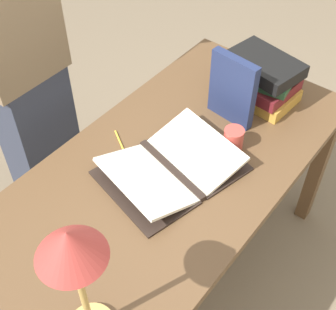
{
  "coord_description": "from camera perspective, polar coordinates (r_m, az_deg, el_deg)",
  "views": [
    {
      "loc": [
        0.85,
        0.68,
        1.97
      ],
      "look_at": [
        -0.01,
        0.01,
        0.83
      ],
      "focal_mm": 50.0,
      "sensor_mm": 36.0,
      "label": 1
    }
  ],
  "objects": [
    {
      "name": "ground_plane",
      "position": [
        2.25,
        -0.28,
        -14.74
      ],
      "size": [
        12.0,
        12.0,
        0.0
      ],
      "primitive_type": "plane",
      "color": "#70604C"
    },
    {
      "name": "reading_desk",
      "position": [
        1.71,
        -0.36,
        -4.02
      ],
      "size": [
        1.56,
        0.76,
        0.75
      ],
      "color": "brown",
      "rests_on": "ground_plane"
    },
    {
      "name": "open_book",
      "position": [
        1.62,
        0.43,
        -1.51
      ],
      "size": [
        0.53,
        0.45,
        0.07
      ],
      "rotation": [
        0.0,
        0.0,
        -0.23
      ],
      "color": "black",
      "rests_on": "reading_desk"
    },
    {
      "name": "book_stack_tall",
      "position": [
        1.91,
        11.34,
        9.05
      ],
      "size": [
        0.24,
        0.31,
        0.19
      ],
      "color": "#BC8933",
      "rests_on": "reading_desk"
    },
    {
      "name": "book_standing_upright",
      "position": [
        1.77,
        7.86,
        7.91
      ],
      "size": [
        0.06,
        0.2,
        0.28
      ],
      "rotation": [
        0.0,
        0.0,
        -0.11
      ],
      "color": "#1E284C",
      "rests_on": "reading_desk"
    },
    {
      "name": "reading_lamp",
      "position": [
        1.04,
        -11.56,
        -12.1
      ],
      "size": [
        0.16,
        0.16,
        0.45
      ],
      "color": "tan",
      "rests_on": "reading_desk"
    },
    {
      "name": "coffee_mug",
      "position": [
        1.71,
        7.95,
        1.95
      ],
      "size": [
        0.1,
        0.07,
        0.08
      ],
      "rotation": [
        0.0,
        0.0,
        6.27
      ],
      "color": "#B74238",
      "rests_on": "reading_desk"
    },
    {
      "name": "pencil",
      "position": [
        1.74,
        -5.62,
        1.35
      ],
      "size": [
        0.09,
        0.14,
        0.01
      ],
      "rotation": [
        0.0,
        0.0,
        -0.55
      ],
      "color": "gold",
      "rests_on": "reading_desk"
    },
    {
      "name": "person_reader",
      "position": [
        2.03,
        -17.38,
        10.0
      ],
      "size": [
        0.36,
        0.22,
        1.69
      ],
      "rotation": [
        0.0,
        0.0,
        3.14
      ],
      "color": "#2D3342",
      "rests_on": "ground_plane"
    }
  ]
}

